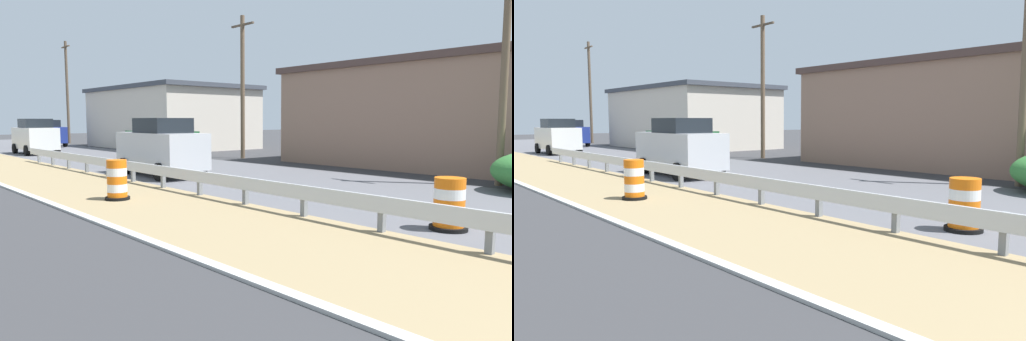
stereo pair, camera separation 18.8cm
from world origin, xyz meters
TOP-DOWN VIEW (x-y plane):
  - traffic_barrel_close at (3.54, 6.86)m, footprint 0.73×0.73m
  - traffic_barrel_mid at (0.32, 14.52)m, footprint 0.66×0.66m
  - car_lead_near_lane at (4.11, 18.65)m, footprint 2.04×4.41m
  - car_trailing_near_lane at (7.72, 42.71)m, footprint 2.27×4.22m
  - car_lead_far_lane at (4.27, 34.34)m, footprint 2.07×4.11m
  - car_mid_far_lane at (7.43, 24.29)m, footprint 2.21×4.17m
  - roadside_shop_near at (15.58, 13.31)m, footprint 7.28×14.22m
  - roadside_shop_far at (14.64, 35.16)m, footprint 8.54×13.24m
  - utility_pole_near at (10.94, 8.81)m, footprint 0.24×1.80m
  - utility_pole_mid at (11.86, 22.95)m, footprint 0.24×1.80m
  - utility_pole_far at (11.11, 47.09)m, footprint 0.24×1.80m

SIDE VIEW (x-z plane):
  - traffic_barrel_close at x=3.54m, z-range -0.05..0.98m
  - traffic_barrel_mid at x=0.32m, z-range -0.05..1.03m
  - car_mid_far_lane at x=7.43m, z-range 0.00..2.14m
  - car_trailing_near_lane at x=7.72m, z-range 0.00..2.16m
  - car_lead_near_lane at x=4.11m, z-range 0.00..2.22m
  - car_lead_far_lane at x=4.27m, z-range 0.00..2.22m
  - roadside_shop_far at x=14.64m, z-range 0.01..4.68m
  - roadside_shop_near at x=15.58m, z-range 0.01..4.80m
  - utility_pole_mid at x=11.86m, z-range 0.16..7.98m
  - utility_pole_near at x=10.94m, z-range 0.16..8.48m
  - utility_pole_far at x=11.11m, z-range 0.16..9.46m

